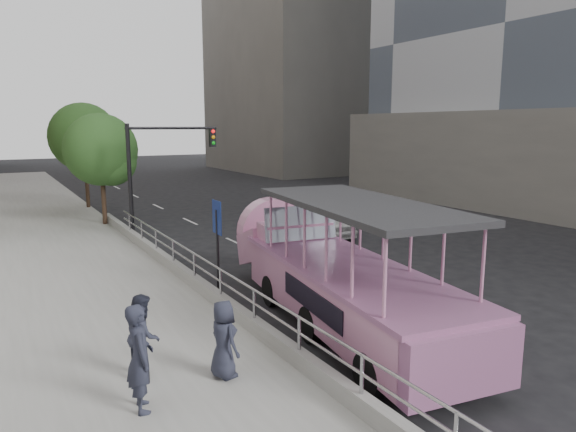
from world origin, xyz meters
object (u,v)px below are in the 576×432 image
Objects in this scene: pedestrian_mid at (143,335)px; traffic_signal at (156,162)px; duck_boat at (331,274)px; pedestrian_far at (224,339)px; parking_sign at (217,239)px; car at (321,219)px; street_tree_near at (103,153)px; pedestrian_near at (140,357)px; street_tree_far at (86,140)px.

traffic_signal is at bearing -2.30° from pedestrian_mid.
pedestrian_far is (-3.96, -2.09, -0.19)m from duck_boat.
car is at bearing 38.55° from parking_sign.
pedestrian_far is 0.27× the size of street_tree_near.
pedestrian_mid is (-11.11, -10.31, 0.38)m from car.
car is 16.30m from pedestrian_near.
pedestrian_mid is at bearing -128.71° from parking_sign.
pedestrian_mid is 0.31× the size of traffic_signal.
street_tree_far is at bearing 88.09° from street_tree_near.
traffic_signal is 0.91× the size of street_tree_near.
parking_sign is at bearing -28.43° from pedestrian_near.
duck_boat is 3.47× the size of parking_sign.
pedestrian_mid is 17.10m from street_tree_near.
duck_boat is 6.80× the size of pedestrian_far.
street_tree_far is (3.17, 23.93, 3.06)m from pedestrian_near.
street_tree_near reaches higher than car.
street_tree_near is (2.97, 17.93, 2.58)m from pedestrian_near.
parking_sign is 0.46× the size of street_tree_far.
traffic_signal is at bearing 84.15° from parking_sign.
parking_sign is at bearing -31.31° from pedestrian_far.
pedestrian_far is at bearing -71.72° from pedestrian_near.
street_tree_far reaches higher than pedestrian_far.
pedestrian_mid is 23.08m from street_tree_far.
street_tree_near is at bearing -3.46° from pedestrian_near.
pedestrian_mid is at bearing -98.84° from street_tree_near.
pedestrian_far is 0.24× the size of street_tree_far.
pedestrian_far is 0.29× the size of traffic_signal.
traffic_signal is (-6.91, 2.94, 2.77)m from car.
pedestrian_mid is at bearing -107.55° from traffic_signal.
parking_sign is 12.80m from street_tree_near.
pedestrian_far is at bearing -93.62° from street_tree_far.
duck_boat is 1.81× the size of street_tree_near.
street_tree_far reaches higher than pedestrian_mid.
parking_sign is (3.63, 5.30, 0.61)m from pedestrian_near.
pedestrian_near is 18.36m from street_tree_near.
traffic_signal is 0.81× the size of street_tree_far.
pedestrian_near reaches higher than pedestrian_far.
street_tree_far is at bearing -13.41° from pedestrian_far.
duck_boat is 10.83m from car.
pedestrian_far is 5.36m from parking_sign.
traffic_signal reaches higher than duck_boat.
pedestrian_far is 0.51× the size of parking_sign.
duck_boat is 4.48m from pedestrian_far.
parking_sign is 0.58× the size of traffic_signal.
pedestrian_near is at bearing -156.44° from duck_boat.
parking_sign is at bearing -95.85° from traffic_signal.
traffic_signal is (2.89, 14.13, 2.44)m from pedestrian_far.
traffic_signal is (-1.07, 12.04, 2.25)m from duck_boat.
traffic_signal is at bearing -21.34° from pedestrian_far.
duck_boat is 15.91m from street_tree_near.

